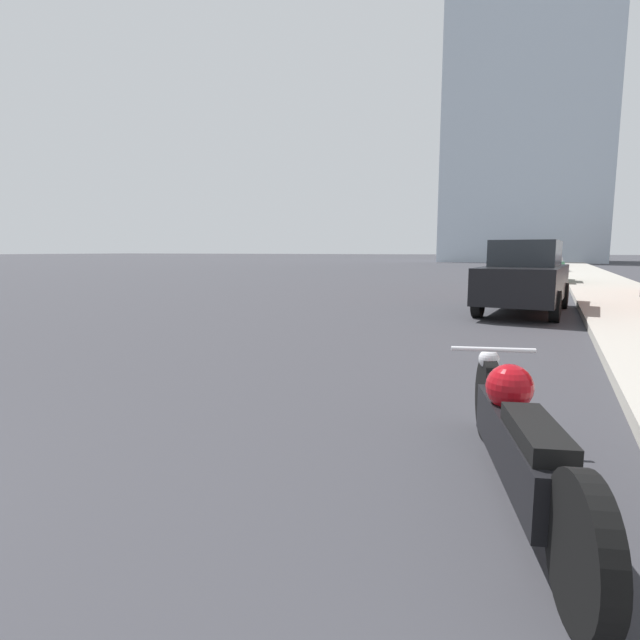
{
  "coord_description": "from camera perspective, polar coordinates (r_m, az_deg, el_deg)",
  "views": [
    {
      "loc": [
        4.27,
        0.4,
        1.49
      ],
      "look_at": [
        2.01,
        5.3,
        0.74
      ],
      "focal_mm": 28.0,
      "sensor_mm": 36.0,
      "label": 1
    }
  ],
  "objects": [
    {
      "name": "parked_car_black",
      "position": [
        12.93,
        22.4,
        4.6
      ],
      "size": [
        2.03,
        4.71,
        1.72
      ],
      "rotation": [
        0.0,
        0.0,
        -0.08
      ],
      "color": "black",
      "rests_on": "ground_plane"
    },
    {
      "name": "distant_tower",
      "position": [
        79.53,
        23.19,
        27.15
      ],
      "size": [
        19.43,
        19.43,
        56.89
      ],
      "color": "silver",
      "rests_on": "ground_plane"
    },
    {
      "name": "motorcycle",
      "position": [
        3.29,
        21.68,
        -12.33
      ],
      "size": [
        0.98,
        2.62,
        0.76
      ],
      "rotation": [
        0.0,
        0.0,
        0.28
      ],
      "color": "black",
      "rests_on": "ground_plane"
    },
    {
      "name": "sidewalk",
      "position": [
        39.68,
        27.82,
        4.99
      ],
      "size": [
        2.74,
        240.0,
        0.15
      ],
      "color": "#9E998E",
      "rests_on": "ground_plane"
    },
    {
      "name": "parked_car_blue",
      "position": [
        59.94,
        24.65,
        6.57
      ],
      "size": [
        1.9,
        3.99,
        1.6
      ],
      "rotation": [
        0.0,
        0.0,
        -0.04
      ],
      "color": "#1E3899",
      "rests_on": "ground_plane"
    },
    {
      "name": "parked_car_silver",
      "position": [
        48.67,
        24.23,
        6.52
      ],
      "size": [
        1.91,
        4.09,
        1.8
      ],
      "rotation": [
        0.0,
        0.0,
        0.03
      ],
      "color": "#BCBCC1",
      "rests_on": "ground_plane"
    },
    {
      "name": "parked_car_green",
      "position": [
        24.41,
        24.04,
        5.75
      ],
      "size": [
        1.99,
        4.13,
        1.7
      ],
      "rotation": [
        0.0,
        0.0,
        -0.02
      ],
      "color": "#1E6B33",
      "rests_on": "ground_plane"
    },
    {
      "name": "parked_car_white",
      "position": [
        37.44,
        24.25,
        6.28
      ],
      "size": [
        2.23,
        4.4,
        1.69
      ],
      "rotation": [
        0.0,
        0.0,
        0.09
      ],
      "color": "silver",
      "rests_on": "ground_plane"
    }
  ]
}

